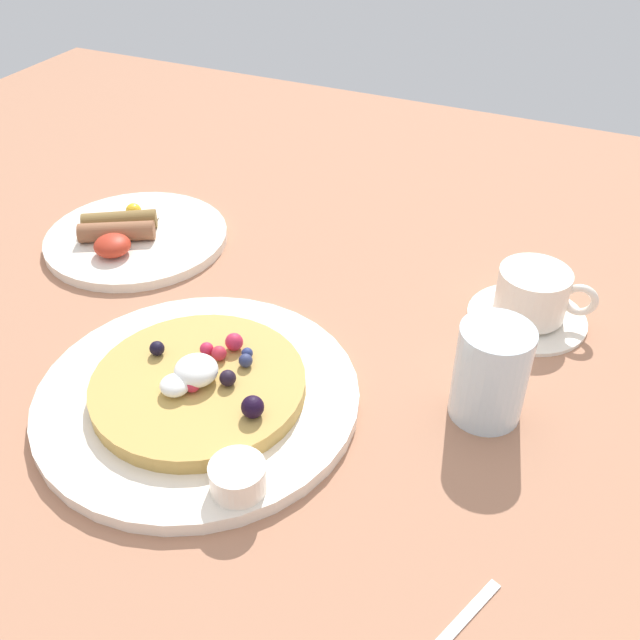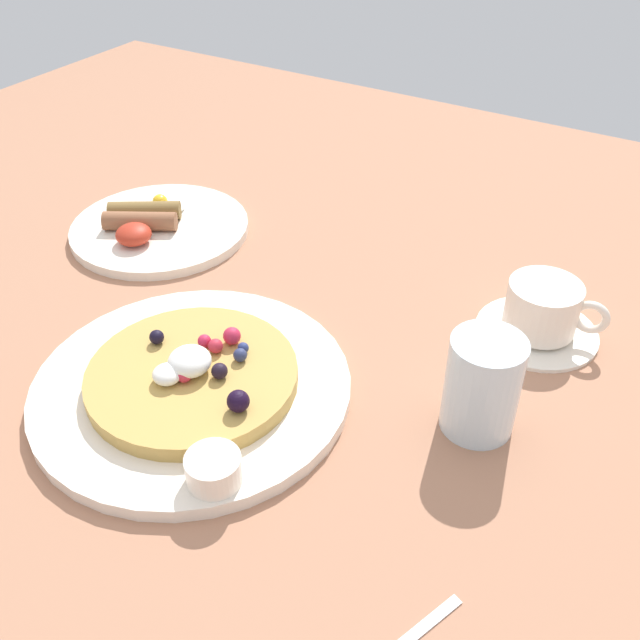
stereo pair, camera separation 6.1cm
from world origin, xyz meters
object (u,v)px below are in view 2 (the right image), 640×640
Objects in this scene: coffee_saucer at (537,330)px; water_glass at (482,385)px; syrup_ramekin at (214,469)px; coffee_cup at (544,306)px; pancake_plate at (192,387)px; breakfast_plate at (160,228)px.

coffee_saucer is 1.33× the size of water_glass.
coffee_saucer is at bearing 64.57° from syrup_ramekin.
coffee_cup reaches higher than coffee_saucer.
syrup_ramekin is 0.36× the size of coffee_saucer.
coffee_saucer is (24.98, 25.35, -0.25)cm from pancake_plate.
water_glass is at bearing -93.08° from coffee_cup.
coffee_saucer is (15.93, 33.50, -2.22)cm from syrup_ramekin.
breakfast_plate is 47.78cm from coffee_cup.
syrup_ramekin is 37.16cm from coffee_saucer.
pancake_plate is 12.34cm from syrup_ramekin.
pancake_plate is 35.59cm from coffee_saucer.
pancake_plate is 1.33× the size of breakfast_plate.
pancake_plate reaches higher than breakfast_plate.
syrup_ramekin is 0.20× the size of breakfast_plate.
breakfast_plate is (-31.40, 29.28, -2.05)cm from syrup_ramekin.
water_glass reaches higher than breakfast_plate.
water_glass is (24.31, 9.77, 4.02)cm from pancake_plate.
coffee_cup is 15.65cm from water_glass.
syrup_ramekin is at bearing -43.00° from breakfast_plate.
pancake_plate is 2.37× the size of coffee_saucer.
breakfast_plate is at bearing -174.91° from coffee_cup.
breakfast_plate is at bearing 166.32° from water_glass.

